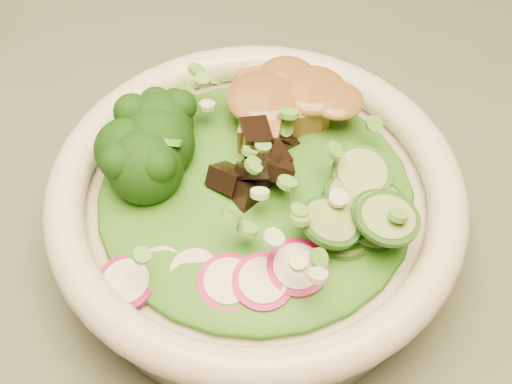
{
  "coord_description": "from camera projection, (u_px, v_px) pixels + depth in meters",
  "views": [
    {
      "loc": [
        -0.1,
        -0.33,
        1.13
      ],
      "look_at": [
        -0.09,
        -0.07,
        0.8
      ],
      "focal_mm": 50.0,
      "sensor_mm": 36.0,
      "label": 1
    }
  ],
  "objects": [
    {
      "name": "dining_table",
      "position": [
        364.0,
        246.0,
        0.6
      ],
      "size": [
        1.2,
        0.8,
        0.75
      ],
      "color": "black",
      "rests_on": "ground"
    },
    {
      "name": "salad_bowl",
      "position": [
        256.0,
        211.0,
        0.43
      ],
      "size": [
        0.25,
        0.25,
        0.07
      ],
      "rotation": [
        0.0,
        0.0,
        -0.3
      ],
      "color": "silver",
      "rests_on": "dining_table"
    },
    {
      "name": "lettuce_bed",
      "position": [
        256.0,
        191.0,
        0.42
      ],
      "size": [
        0.19,
        0.19,
        0.02
      ],
      "primitive_type": "ellipsoid",
      "color": "#1B6114",
      "rests_on": "salad_bowl"
    },
    {
      "name": "broccoli_florets",
      "position": [
        161.0,
        157.0,
        0.41
      ],
      "size": [
        0.09,
        0.08,
        0.04
      ],
      "primitive_type": null,
      "rotation": [
        0.0,
        0.0,
        -0.3
      ],
      "color": "black",
      "rests_on": "salad_bowl"
    },
    {
      "name": "radish_slices",
      "position": [
        228.0,
        275.0,
        0.38
      ],
      "size": [
        0.11,
        0.07,
        0.02
      ],
      "primitive_type": null,
      "rotation": [
        0.0,
        0.0,
        -0.3
      ],
      "color": "#980B4A",
      "rests_on": "salad_bowl"
    },
    {
      "name": "cucumber_slices",
      "position": [
        358.0,
        205.0,
        0.4
      ],
      "size": [
        0.08,
        0.08,
        0.03
      ],
      "primitive_type": null,
      "rotation": [
        0.0,
        0.0,
        -0.3
      ],
      "color": "#7EA45B",
      "rests_on": "salad_bowl"
    },
    {
      "name": "mushroom_heap",
      "position": [
        261.0,
        163.0,
        0.41
      ],
      "size": [
        0.08,
        0.08,
        0.04
      ],
      "primitive_type": null,
      "rotation": [
        0.0,
        0.0,
        -0.3
      ],
      "color": "black",
      "rests_on": "salad_bowl"
    },
    {
      "name": "tofu_cubes",
      "position": [
        285.0,
        111.0,
        0.44
      ],
      "size": [
        0.1,
        0.08,
        0.03
      ],
      "primitive_type": null,
      "rotation": [
        0.0,
        0.0,
        -0.3
      ],
      "color": "brown",
      "rests_on": "salad_bowl"
    },
    {
      "name": "peanut_sauce",
      "position": [
        285.0,
        97.0,
        0.43
      ],
      "size": [
        0.06,
        0.05,
        0.01
      ],
      "primitive_type": "ellipsoid",
      "color": "brown",
      "rests_on": "tofu_cubes"
    },
    {
      "name": "scallion_garnish",
      "position": [
        256.0,
        167.0,
        0.4
      ],
      "size": [
        0.18,
        0.18,
        0.02
      ],
      "primitive_type": null,
      "color": "#5CA63A",
      "rests_on": "salad_bowl"
    }
  ]
}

